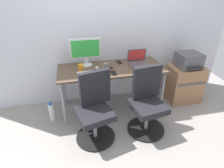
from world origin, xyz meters
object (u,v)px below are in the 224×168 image
object	(u,v)px
printer	(189,60)
coffee_mug	(81,67)
office_chair_left	(95,110)
office_chair_right	(147,103)
desktop_monitor	(86,50)
open_laptop	(138,60)
side_cabinet	(184,83)
water_bottle_on_floor	(52,112)

from	to	relation	value
printer	coffee_mug	bearing A→B (deg)	178.95
office_chair_left	printer	distance (m)	1.82
office_chair_right	desktop_monitor	bearing A→B (deg)	133.16
office_chair_right	printer	xyz separation A→B (m)	(0.94, 0.59, 0.34)
desktop_monitor	open_laptop	size ratio (longest dim) A/B	1.55
side_cabinet	coffee_mug	bearing A→B (deg)	178.98
side_cabinet	printer	xyz separation A→B (m)	(0.00, -0.00, 0.44)
water_bottle_on_floor	open_laptop	xyz separation A→B (m)	(1.44, 0.19, 0.66)
office_chair_left	desktop_monitor	world-z (taller)	desktop_monitor
office_chair_left	open_laptop	bearing A→B (deg)	39.72
office_chair_left	coffee_mug	distance (m)	0.73
water_bottle_on_floor	coffee_mug	bearing A→B (deg)	14.72
water_bottle_on_floor	office_chair_right	bearing A→B (deg)	-19.74
side_cabinet	printer	world-z (taller)	printer
office_chair_right	coffee_mug	distance (m)	1.11
desktop_monitor	open_laptop	distance (m)	0.85
office_chair_left	coffee_mug	xyz separation A→B (m)	(-0.11, 0.62, 0.37)
printer	water_bottle_on_floor	bearing A→B (deg)	-177.48
office_chair_left	open_laptop	xyz separation A→B (m)	(0.82, 0.68, 0.38)
desktop_monitor	coffee_mug	xyz separation A→B (m)	(-0.10, -0.17, -0.20)
printer	open_laptop	bearing A→B (deg)	174.21
coffee_mug	desktop_monitor	bearing A→B (deg)	59.74
water_bottle_on_floor	desktop_monitor	xyz separation A→B (m)	(0.61, 0.31, 0.85)
side_cabinet	coffee_mug	distance (m)	1.85
side_cabinet	printer	bearing A→B (deg)	-90.00
printer	water_bottle_on_floor	distance (m)	2.39
water_bottle_on_floor	desktop_monitor	distance (m)	1.09
water_bottle_on_floor	office_chair_left	bearing A→B (deg)	-38.26
office_chair_left	desktop_monitor	size ratio (longest dim) A/B	1.96
printer	open_laptop	world-z (taller)	open_laptop
open_laptop	printer	bearing A→B (deg)	-5.79
printer	office_chair_right	bearing A→B (deg)	-148.02
office_chair_left	open_laptop	distance (m)	1.13
open_laptop	water_bottle_on_floor	bearing A→B (deg)	-172.50
office_chair_right	coffee_mug	size ratio (longest dim) A/B	10.22
office_chair_left	water_bottle_on_floor	xyz separation A→B (m)	(-0.62, 0.49, -0.28)
coffee_mug	side_cabinet	bearing A→B (deg)	-1.02
printer	open_laptop	size ratio (longest dim) A/B	1.29
office_chair_right	water_bottle_on_floor	world-z (taller)	office_chair_right
office_chair_left	office_chair_right	distance (m)	0.74
water_bottle_on_floor	open_laptop	world-z (taller)	open_laptop
open_laptop	coffee_mug	distance (m)	0.93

